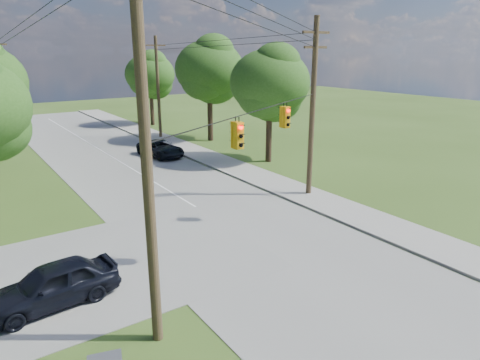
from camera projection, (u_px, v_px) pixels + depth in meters
ground at (280, 298)px, 15.55m from camera, size 140.00×140.00×0.00m
main_road at (246, 237)px, 20.58m from camera, size 10.00×100.00×0.03m
sidewalk_east at (342, 208)px, 24.19m from camera, size 2.60×100.00×0.12m
pole_sw at (145, 143)px, 11.57m from camera, size 2.00×0.32×12.00m
pole_ne at (313, 107)px, 25.09m from camera, size 2.00×0.32×10.50m
pole_north_e at (158, 87)px, 42.55m from camera, size 2.00×0.32×10.00m
pole_north_w at (1, 95)px, 35.03m from camera, size 2.00×0.32×10.00m
power_lines at (168, 40)px, 22.81m from camera, size 13.93×29.62×4.93m
traffic_signals at (264, 125)px, 18.83m from camera, size 4.91×3.27×1.05m
tree_e_near at (270, 83)px, 32.86m from camera, size 6.20×6.20×8.81m
tree_e_mid at (209, 69)px, 40.83m from camera, size 6.60×6.60×9.64m
tree_e_far at (150, 74)px, 50.04m from camera, size 5.80×5.80×8.32m
car_cross_dark at (53, 284)px, 14.92m from camera, size 4.62×2.17×1.53m
car_main_north at (161, 148)px, 36.05m from camera, size 2.93×5.09×1.34m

